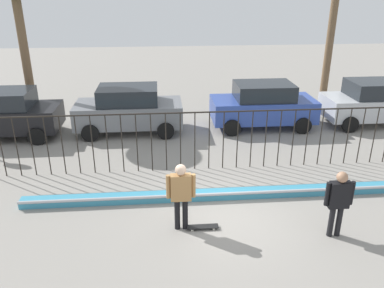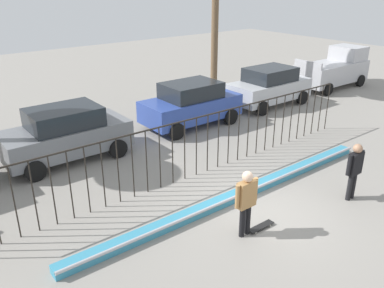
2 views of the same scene
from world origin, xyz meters
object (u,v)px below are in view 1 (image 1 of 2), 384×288
object	(u,v)px
skateboarder	(181,191)
camera_operator	(339,198)
skateboard	(203,227)
parked_car_blue	(263,105)
parked_car_gray	(129,109)
parked_car_black	(3,114)
parked_car_silver	(375,102)

from	to	relation	value
skateboarder	camera_operator	xyz separation A→B (m)	(3.70, -0.62, -0.03)
skateboard	parked_car_blue	distance (m)	8.08
parked_car_gray	parked_car_blue	bearing A→B (deg)	1.69
parked_car_blue	skateboard	bearing A→B (deg)	-118.18
parked_car_black	skateboard	bearing A→B (deg)	-48.12
camera_operator	skateboard	bearing A→B (deg)	32.71
skateboard	parked_car_silver	distance (m)	11.05
skateboard	parked_car_black	size ratio (longest dim) A/B	0.19
camera_operator	parked_car_silver	xyz separation A→B (m)	(5.11, 7.82, -0.07)
skateboarder	skateboard	size ratio (longest dim) A/B	2.22
parked_car_black	parked_car_gray	size ratio (longest dim) A/B	1.00
camera_operator	parked_car_blue	bearing A→B (deg)	-48.93
skateboard	parked_car_blue	world-z (taller)	parked_car_blue
parked_car_silver	camera_operator	bearing A→B (deg)	-125.94
skateboard	parked_car_gray	size ratio (longest dim) A/B	0.19
parked_car_black	skateboarder	bearing A→B (deg)	-50.04
parked_car_blue	parked_car_silver	size ratio (longest dim) A/B	1.00
parked_car_blue	skateboarder	bearing A→B (deg)	-121.77
skateboarder	parked_car_black	xyz separation A→B (m)	(-6.60, 6.92, -0.09)
skateboarder	camera_operator	distance (m)	3.75
skateboarder	skateboard	world-z (taller)	skateboarder
parked_car_blue	parked_car_silver	xyz separation A→B (m)	(4.91, -0.02, 0.00)
parked_car_gray	parked_car_silver	distance (m)	10.51
parked_car_black	parked_car_gray	xyz separation A→B (m)	(4.89, 0.18, 0.00)
parked_car_silver	parked_car_gray	bearing A→B (deg)	177.75
parked_car_blue	parked_car_silver	bearing A→B (deg)	-3.69
skateboard	parked_car_black	distance (m)	10.03
skateboarder	parked_car_black	distance (m)	9.57
parked_car_silver	skateboarder	bearing A→B (deg)	-143.51
camera_operator	skateboarder	bearing A→B (deg)	32.97
skateboarder	camera_operator	size ratio (longest dim) A/B	1.03
camera_operator	parked_car_blue	distance (m)	7.84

